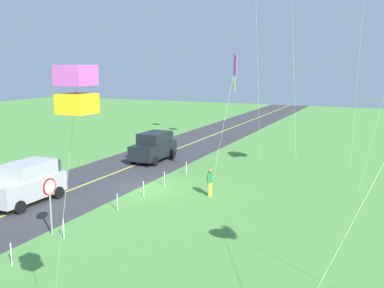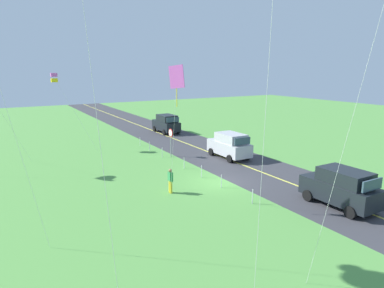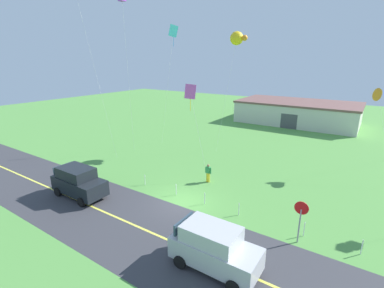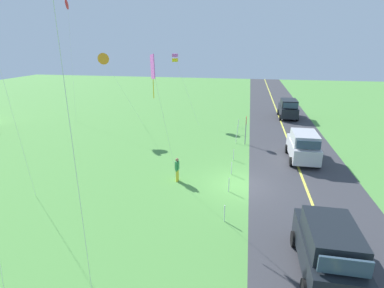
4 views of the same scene
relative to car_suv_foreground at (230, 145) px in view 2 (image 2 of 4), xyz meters
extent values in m
cube|color=#549342|center=(-5.09, 4.45, -1.20)|extent=(120.00, 120.00, 0.10)
cube|color=#38383D|center=(-5.09, 0.45, -1.15)|extent=(120.00, 7.00, 0.00)
cube|color=#E5E04C|center=(-5.09, 0.45, -1.15)|extent=(120.00, 0.16, 0.00)
cube|color=#B7B7BC|center=(0.08, 0.00, -0.26)|extent=(4.40, 1.90, 1.10)
cube|color=#B7B7BC|center=(-0.17, 0.00, 0.69)|extent=(2.73, 1.75, 0.80)
cube|color=#334756|center=(0.91, 0.00, 0.69)|extent=(0.10, 1.62, 0.64)
cube|color=#334756|center=(-1.79, 0.00, 0.69)|extent=(0.10, 1.62, 0.60)
cylinder|color=black|center=(1.51, 0.95, -0.81)|extent=(0.68, 0.22, 0.68)
cylinder|color=black|center=(1.51, -0.95, -0.81)|extent=(0.68, 0.22, 0.68)
cylinder|color=black|center=(-1.35, 0.95, -0.81)|extent=(0.68, 0.22, 0.68)
cylinder|color=black|center=(-1.35, -0.95, -0.81)|extent=(0.68, 0.22, 0.68)
cube|color=black|center=(13.97, -0.48, -0.26)|extent=(4.40, 1.90, 1.10)
cube|color=black|center=(13.72, -0.48, 0.69)|extent=(2.73, 1.75, 0.80)
cube|color=#334756|center=(14.81, -0.48, 0.69)|extent=(0.10, 1.62, 0.64)
cube|color=#334756|center=(12.10, -0.48, 0.69)|extent=(0.10, 1.62, 0.60)
cylinder|color=black|center=(15.40, 0.47, -0.81)|extent=(0.68, 0.22, 0.68)
cylinder|color=black|center=(15.40, -1.43, -0.81)|extent=(0.68, 0.22, 0.68)
cylinder|color=black|center=(12.54, 0.47, -0.81)|extent=(0.68, 0.22, 0.68)
cylinder|color=black|center=(12.54, -1.43, -0.81)|extent=(0.68, 0.22, 0.68)
cube|color=black|center=(-12.10, 1.02, -0.26)|extent=(4.40, 1.90, 1.10)
cube|color=black|center=(-12.35, 1.02, 0.69)|extent=(2.73, 1.75, 0.80)
cube|color=#334756|center=(-11.27, 1.02, 0.69)|extent=(0.10, 1.62, 0.64)
cube|color=#334756|center=(-13.97, 1.02, 0.69)|extent=(0.10, 1.62, 0.60)
cylinder|color=black|center=(-10.67, 1.97, -0.81)|extent=(0.68, 0.22, 0.68)
cylinder|color=black|center=(-10.67, 0.07, -0.81)|extent=(0.68, 0.22, 0.68)
cylinder|color=black|center=(-13.53, 1.97, -0.81)|extent=(0.68, 0.22, 0.68)
cylinder|color=black|center=(-13.53, 0.07, -0.81)|extent=(0.68, 0.22, 0.68)
cylinder|color=gray|center=(3.00, 4.35, -0.10)|extent=(0.08, 0.08, 2.10)
cylinder|color=red|center=(3.00, 4.35, 1.02)|extent=(0.76, 0.04, 0.76)
cylinder|color=white|center=(3.00, 4.37, 1.02)|extent=(0.62, 0.01, 0.62)
cylinder|color=yellow|center=(-5.40, 8.53, -0.74)|extent=(0.16, 0.16, 0.82)
cylinder|color=yellow|center=(-5.22, 8.53, -0.74)|extent=(0.16, 0.16, 0.82)
cube|color=#338C4C|center=(-5.31, 8.53, -0.05)|extent=(0.36, 0.22, 0.56)
cylinder|color=#338C4C|center=(-5.55, 8.53, -0.10)|extent=(0.10, 0.10, 0.52)
cylinder|color=#338C4C|center=(-5.07, 8.53, -0.10)|extent=(0.10, 0.10, 0.52)
sphere|color=#9E704C|center=(-5.31, 8.53, 0.34)|extent=(0.22, 0.22, 0.22)
cylinder|color=silver|center=(-6.42, 8.85, 2.54)|extent=(2.24, 0.65, 7.38)
cube|color=#D859BF|center=(-7.54, 9.17, 6.23)|extent=(0.91, 0.53, 1.29)
cylinder|color=yellow|center=(-7.54, 9.17, 5.33)|extent=(0.04, 0.04, 1.40)
cylinder|color=silver|center=(6.65, 16.95, 2.38)|extent=(2.30, 2.94, 7.08)
cylinder|color=silver|center=(-16.31, 10.74, 6.67)|extent=(0.64, 0.94, 15.64)
cylinder|color=silver|center=(9.95, 11.03, 2.34)|extent=(2.26, 3.11, 6.98)
cube|color=#D859BF|center=(11.07, 12.58, 6.08)|extent=(0.56, 0.56, 0.36)
cube|color=yellow|center=(11.07, 12.58, 5.58)|extent=(0.56, 0.56, 0.36)
cylinder|color=silver|center=(-14.98, 15.41, 5.30)|extent=(1.89, 0.33, 12.91)
cylinder|color=silver|center=(-17.37, 7.65, 6.95)|extent=(2.10, 1.48, 16.20)
cylinder|color=silver|center=(-8.29, 17.29, 4.89)|extent=(1.01, 2.07, 12.08)
cylinder|color=silver|center=(-9.35, 5.15, -0.70)|extent=(0.05, 0.05, 0.90)
cylinder|color=silver|center=(-6.14, 5.15, -0.70)|extent=(0.05, 0.05, 0.90)
cylinder|color=silver|center=(-3.61, 5.15, -0.70)|extent=(0.05, 0.05, 0.90)
cylinder|color=silver|center=(-0.97, 5.15, -0.70)|extent=(0.05, 0.05, 0.90)
cylinder|color=silver|center=(3.15, 5.15, -0.70)|extent=(0.05, 0.05, 0.90)
cylinder|color=silver|center=(6.06, 5.15, -0.70)|extent=(0.05, 0.05, 0.90)
cylinder|color=silver|center=(8.53, 5.15, -0.70)|extent=(0.05, 0.05, 0.90)
camera|label=1|loc=(17.36, 17.66, 6.25)|focal=41.36mm
camera|label=2|loc=(-23.95, 17.71, 6.65)|focal=31.93mm
camera|label=3|loc=(5.40, -10.06, 8.73)|focal=25.81mm
camera|label=4|loc=(-22.30, 4.35, 7.35)|focal=27.69mm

